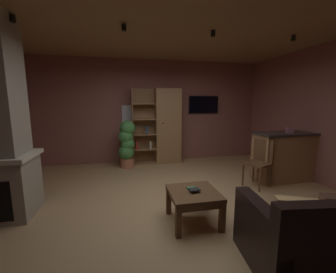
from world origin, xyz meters
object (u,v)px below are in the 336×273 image
(potted_floor_plant, at_px, (127,143))
(tissue_box, at_px, (290,130))
(dining_chair, at_px, (260,160))
(coffee_table, at_px, (194,197))
(wall_mounted_tv, at_px, (204,105))
(bookshelf_cabinet, at_px, (165,127))
(table_book_0, at_px, (192,188))
(kitchen_bar_counter, at_px, (288,156))
(leather_couch, at_px, (325,239))
(table_book_1, at_px, (194,190))

(potted_floor_plant, bearing_deg, tissue_box, -25.97)
(dining_chair, bearing_deg, tissue_box, 9.73)
(coffee_table, height_order, wall_mounted_tv, wall_mounted_tv)
(bookshelf_cabinet, relative_size, wall_mounted_tv, 2.29)
(tissue_box, height_order, wall_mounted_tv, wall_mounted_tv)
(table_book_0, bearing_deg, coffee_table, -85.61)
(dining_chair, bearing_deg, kitchen_bar_counter, 13.48)
(kitchen_bar_counter, bearing_deg, leather_couch, -123.55)
(coffee_table, relative_size, dining_chair, 0.72)
(leather_couch, distance_m, wall_mounted_tv, 4.48)
(tissue_box, height_order, potted_floor_plant, potted_floor_plant)
(table_book_1, height_order, wall_mounted_tv, wall_mounted_tv)
(kitchen_bar_counter, height_order, table_book_1, kitchen_bar_counter)
(tissue_box, distance_m, potted_floor_plant, 3.66)
(dining_chair, xyz_separation_m, potted_floor_plant, (-2.54, 1.72, 0.11))
(table_book_1, xyz_separation_m, potted_floor_plant, (-0.85, 2.74, 0.16))
(coffee_table, height_order, dining_chair, dining_chair)
(table_book_0, relative_size, table_book_1, 0.87)
(coffee_table, relative_size, table_book_1, 4.74)
(table_book_0, relative_size, potted_floor_plant, 0.10)
(coffee_table, height_order, table_book_1, table_book_1)
(coffee_table, bearing_deg, leather_couch, -45.26)
(coffee_table, xyz_separation_m, wall_mounted_tv, (1.36, 3.25, 1.22))
(table_book_1, bearing_deg, wall_mounted_tv, 67.50)
(tissue_box, xyz_separation_m, coffee_table, (-2.42, -1.12, -0.71))
(kitchen_bar_counter, height_order, potted_floor_plant, potted_floor_plant)
(bookshelf_cabinet, distance_m, table_book_0, 3.02)
(bookshelf_cabinet, bearing_deg, kitchen_bar_counter, -38.77)
(bookshelf_cabinet, relative_size, kitchen_bar_counter, 1.38)
(wall_mounted_tv, bearing_deg, table_book_0, -113.25)
(table_book_1, xyz_separation_m, dining_chair, (1.69, 1.02, 0.05))
(potted_floor_plant, bearing_deg, kitchen_bar_counter, -24.56)
(leather_couch, distance_m, table_book_0, 1.51)
(potted_floor_plant, bearing_deg, bookshelf_cabinet, 17.80)
(kitchen_bar_counter, distance_m, dining_chair, 0.82)
(bookshelf_cabinet, relative_size, table_book_1, 14.39)
(kitchen_bar_counter, bearing_deg, dining_chair, -166.52)
(coffee_table, bearing_deg, table_book_1, -88.69)
(leather_couch, relative_size, coffee_table, 2.37)
(bookshelf_cabinet, relative_size, dining_chair, 2.17)
(bookshelf_cabinet, height_order, wall_mounted_tv, bookshelf_cabinet)
(kitchen_bar_counter, height_order, table_book_0, kitchen_bar_counter)
(bookshelf_cabinet, height_order, kitchen_bar_counter, bookshelf_cabinet)
(coffee_table, bearing_deg, potted_floor_plant, 107.40)
(wall_mounted_tv, bearing_deg, bookshelf_cabinet, -169.91)
(table_book_0, bearing_deg, kitchen_bar_counter, 24.05)
(kitchen_bar_counter, distance_m, potted_floor_plant, 3.67)
(bookshelf_cabinet, distance_m, potted_floor_plant, 1.14)
(tissue_box, bearing_deg, bookshelf_cabinet, 139.37)
(tissue_box, xyz_separation_m, table_book_1, (-2.42, -1.15, -0.60))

